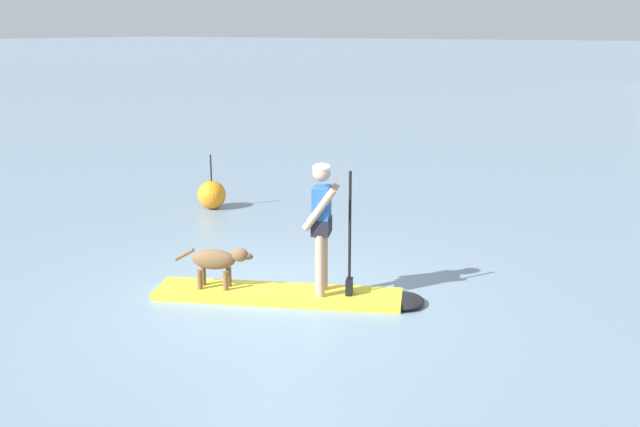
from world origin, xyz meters
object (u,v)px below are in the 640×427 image
Objects in this scene: person_paddler at (323,220)px; dog at (218,261)px; marker_buoy at (212,195)px; paddleboard at (295,295)px.

dog is (-1.23, -0.56, -0.59)m from person_paddler.
dog is 0.93× the size of marker_buoy.
marker_buoy reaches higher than dog.
person_paddler is (0.32, 0.14, 1.00)m from paddleboard.
person_paddler reaches higher than marker_buoy.
marker_buoy reaches higher than paddleboard.
dog is at bearing -155.75° from person_paddler.
person_paddler is at bearing 24.25° from paddleboard.
person_paddler reaches higher than paddleboard.
paddleboard is 3.50× the size of dog.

